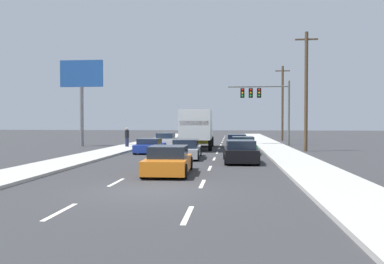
{
  "coord_description": "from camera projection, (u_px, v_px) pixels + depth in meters",
  "views": [
    {
      "loc": [
        2.82,
        -13.08,
        2.39
      ],
      "look_at": [
        -0.46,
        18.73,
        1.54
      ],
      "focal_mm": 36.16,
      "sensor_mm": 36.0,
      "label": 1
    }
  ],
  "objects": [
    {
      "name": "lane_markings",
      "position": [
        200.0,
        148.0,
        34.91
      ],
      "size": [
        3.54,
        62.0,
        0.01
      ],
      "color": "silver",
      "rests_on": "ground_plane"
    },
    {
      "name": "box_truck",
      "position": [
        198.0,
        127.0,
        33.93
      ],
      "size": [
        2.83,
        8.82,
        3.38
      ],
      "color": "white",
      "rests_on": "ground_plane"
    },
    {
      "name": "sidewalk_right",
      "position": [
        277.0,
        149.0,
        32.57
      ],
      "size": [
        2.76,
        80.0,
        0.14
      ],
      "primitive_type": "cube",
      "color": "#B2AFA8",
      "rests_on": "ground_plane"
    },
    {
      "name": "car_green",
      "position": [
        243.0,
        146.0,
        29.04
      ],
      "size": [
        1.94,
        4.7,
        1.28
      ],
      "color": "#196B38",
      "rests_on": "ground_plane"
    },
    {
      "name": "ground_plane",
      "position": [
        203.0,
        146.0,
        38.22
      ],
      "size": [
        140.0,
        140.0,
        0.0
      ],
      "primitive_type": "plane",
      "color": "#333335"
    },
    {
      "name": "utility_pole_mid",
      "position": [
        306.0,
        90.0,
        31.08
      ],
      "size": [
        1.8,
        0.28,
        9.6
      ],
      "color": "brown",
      "rests_on": "ground_plane"
    },
    {
      "name": "traffic_signal_mast",
      "position": [
        261.0,
        97.0,
        39.19
      ],
      "size": [
        6.21,
        0.69,
        6.52
      ],
      "color": "#595B56",
      "rests_on": "ground_plane"
    },
    {
      "name": "utility_pole_far",
      "position": [
        282.0,
        102.0,
        48.42
      ],
      "size": [
        1.8,
        0.28,
        9.36
      ],
      "color": "brown",
      "rests_on": "ground_plane"
    },
    {
      "name": "roadside_billboard",
      "position": [
        82.0,
        85.0,
        37.5
      ],
      "size": [
        4.26,
        0.36,
        8.36
      ],
      "color": "slate",
      "rests_on": "ground_plane"
    },
    {
      "name": "car_orange",
      "position": [
        169.0,
        161.0,
        17.66
      ],
      "size": [
        2.08,
        4.3,
        1.29
      ],
      "color": "orange",
      "rests_on": "ground_plane"
    },
    {
      "name": "car_black",
      "position": [
        240.0,
        152.0,
        22.72
      ],
      "size": [
        2.08,
        4.51,
        1.31
      ],
      "color": "black",
      "rests_on": "ground_plane"
    },
    {
      "name": "car_blue",
      "position": [
        150.0,
        146.0,
        29.53
      ],
      "size": [
        1.93,
        4.13,
        1.12
      ],
      "color": "#1E389E",
      "rests_on": "ground_plane"
    },
    {
      "name": "car_navy",
      "position": [
        237.0,
        141.0,
        36.09
      ],
      "size": [
        1.99,
        4.65,
        1.21
      ],
      "color": "#141E4C",
      "rests_on": "ground_plane"
    },
    {
      "name": "pedestrian_near_corner",
      "position": [
        127.0,
        137.0,
        35.0
      ],
      "size": [
        0.38,
        0.38,
        1.72
      ],
      "color": "#1E233F",
      "rests_on": "sidewalk_left"
    },
    {
      "name": "car_silver",
      "position": [
        186.0,
        149.0,
        25.25
      ],
      "size": [
        1.96,
        4.73,
        1.25
      ],
      "color": "#B7BABF",
      "rests_on": "ground_plane"
    },
    {
      "name": "car_white",
      "position": [
        166.0,
        140.0,
        37.09
      ],
      "size": [
        2.01,
        4.49,
        1.32
      ],
      "color": "white",
      "rests_on": "ground_plane"
    },
    {
      "name": "sidewalk_left",
      "position": [
        124.0,
        148.0,
        33.93
      ],
      "size": [
        2.76,
        80.0,
        0.14
      ],
      "primitive_type": "cube",
      "color": "#B2AFA8",
      "rests_on": "ground_plane"
    }
  ]
}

